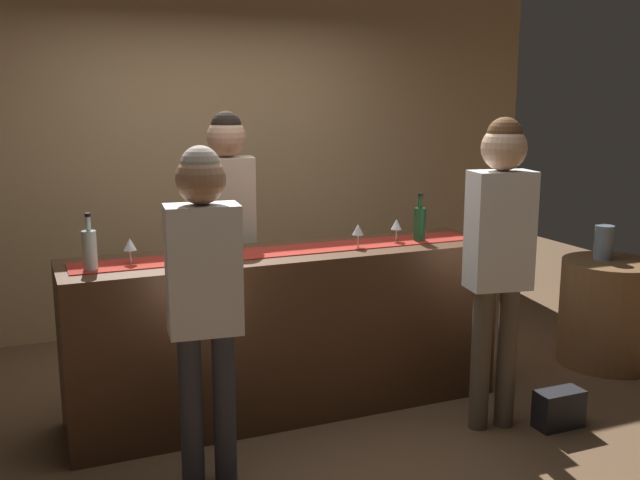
{
  "coord_description": "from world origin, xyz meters",
  "views": [
    {
      "loc": [
        -1.44,
        -3.92,
        1.88
      ],
      "look_at": [
        0.21,
        0.0,
        1.03
      ],
      "focal_mm": 41.01,
      "sensor_mm": 36.0,
      "label": 1
    }
  ],
  "objects": [
    {
      "name": "customer_sipping",
      "position": [
        0.99,
        -0.69,
        1.1
      ],
      "size": [
        0.37,
        0.26,
        1.76
      ],
      "rotation": [
        0.0,
        0.0,
        -0.17
      ],
      "color": "brown",
      "rests_on": "ground"
    },
    {
      "name": "wine_bottle_clear",
      "position": [
        -1.1,
        -0.05,
        1.09
      ],
      "size": [
        0.07,
        0.07,
        0.3
      ],
      "color": "#B2C6C1",
      "rests_on": "bar_counter"
    },
    {
      "name": "counter_runner_cloth",
      "position": [
        0.0,
        0.0,
        0.98
      ],
      "size": [
        2.44,
        0.28,
        0.01
      ],
      "primitive_type": "cube",
      "color": "maroon",
      "rests_on": "bar_counter"
    },
    {
      "name": "wine_glass_near_customer",
      "position": [
        0.72,
        -0.01,
        1.08
      ],
      "size": [
        0.07,
        0.07,
        0.14
      ],
      "color": "silver",
      "rests_on": "bar_counter"
    },
    {
      "name": "vase_on_side_table",
      "position": [
        2.33,
        -0.08,
        0.86
      ],
      "size": [
        0.13,
        0.13,
        0.24
      ],
      "primitive_type": "cylinder",
      "color": "slate",
      "rests_on": "round_side_table"
    },
    {
      "name": "ground_plane",
      "position": [
        0.0,
        0.0,
        0.0
      ],
      "size": [
        10.0,
        10.0,
        0.0
      ],
      "primitive_type": "plane",
      "color": "brown"
    },
    {
      "name": "bar_counter",
      "position": [
        0.0,
        0.0,
        0.49
      ],
      "size": [
        2.57,
        0.6,
        0.98
      ],
      "primitive_type": "cube",
      "color": "#472B19",
      "rests_on": "ground"
    },
    {
      "name": "wine_bottle_green",
      "position": [
        0.87,
        -0.05,
        1.09
      ],
      "size": [
        0.07,
        0.07,
        0.3
      ],
      "color": "#194723",
      "rests_on": "bar_counter"
    },
    {
      "name": "wine_glass_mid_counter",
      "position": [
        -0.89,
        0.01,
        1.08
      ],
      "size": [
        0.07,
        0.07,
        0.14
      ],
      "color": "silver",
      "rests_on": "bar_counter"
    },
    {
      "name": "round_side_table",
      "position": [
        2.36,
        -0.16,
        0.37
      ],
      "size": [
        0.68,
        0.68,
        0.74
      ],
      "primitive_type": "cylinder",
      "color": "brown",
      "rests_on": "ground"
    },
    {
      "name": "customer_browsing",
      "position": [
        -0.66,
        -0.67,
        1.02
      ],
      "size": [
        0.36,
        0.24,
        1.65
      ],
      "rotation": [
        0.0,
        0.0,
        -0.11
      ],
      "color": "#33333D",
      "rests_on": "ground"
    },
    {
      "name": "back_wall",
      "position": [
        0.0,
        1.9,
        1.45
      ],
      "size": [
        6.0,
        0.12,
        2.9
      ],
      "primitive_type": "cube",
      "color": "tan",
      "rests_on": "ground"
    },
    {
      "name": "bartender",
      "position": [
        -0.18,
        0.58,
        1.11
      ],
      "size": [
        0.37,
        0.26,
        1.78
      ],
      "rotation": [
        0.0,
        0.0,
        2.95
      ],
      "color": "#26262B",
      "rests_on": "ground"
    },
    {
      "name": "wine_glass_far_end",
      "position": [
        0.43,
        -0.08,
        1.08
      ],
      "size": [
        0.07,
        0.07,
        0.14
      ],
      "color": "silver",
      "rests_on": "bar_counter"
    },
    {
      "name": "handbag",
      "position": [
        1.34,
        -0.85,
        0.11
      ],
      "size": [
        0.28,
        0.14,
        0.22
      ],
      "primitive_type": "cube",
      "color": "black",
      "rests_on": "ground"
    },
    {
      "name": "wine_bottle_amber",
      "position": [
        -0.46,
        -0.04,
        1.09
      ],
      "size": [
        0.07,
        0.07,
        0.3
      ],
      "color": "brown",
      "rests_on": "bar_counter"
    }
  ]
}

